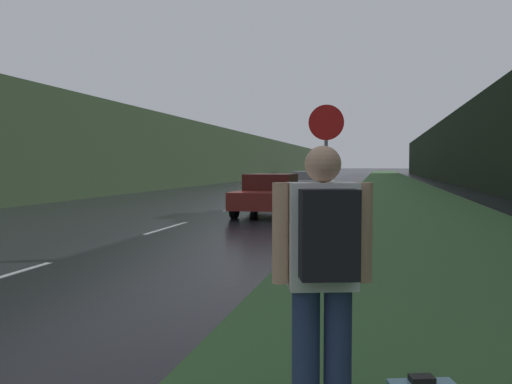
{
  "coord_description": "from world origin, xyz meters",
  "views": [
    {
      "loc": [
        5.66,
        -1.15,
        1.72
      ],
      "look_at": [
        2.16,
        14.28,
        0.94
      ],
      "focal_mm": 38.0,
      "sensor_mm": 36.0,
      "label": 1
    }
  ],
  "objects_px": {
    "hitchhiker_with_backpack": "(323,271)",
    "car_passing_near": "(270,194)",
    "delivery_truck": "(325,164)",
    "car_passing_far": "(309,184)",
    "stop_sign": "(326,160)"
  },
  "relations": [
    {
      "from": "hitchhiker_with_backpack",
      "to": "car_passing_near",
      "type": "distance_m",
      "value": 15.32
    },
    {
      "from": "hitchhiker_with_backpack",
      "to": "car_passing_far",
      "type": "relative_size",
      "value": 0.39
    },
    {
      "from": "stop_sign",
      "to": "delivery_truck",
      "type": "distance_m",
      "value": 69.1
    },
    {
      "from": "stop_sign",
      "to": "delivery_truck",
      "type": "relative_size",
      "value": 0.39
    },
    {
      "from": "stop_sign",
      "to": "hitchhiker_with_backpack",
      "type": "bearing_deg",
      "value": -84.67
    },
    {
      "from": "hitchhiker_with_backpack",
      "to": "car_passing_far",
      "type": "xyz_separation_m",
      "value": [
        -3.33,
        25.64,
        -0.33
      ]
    },
    {
      "from": "hitchhiker_with_backpack",
      "to": "delivery_truck",
      "type": "relative_size",
      "value": 0.24
    },
    {
      "from": "hitchhiker_with_backpack",
      "to": "delivery_truck",
      "type": "distance_m",
      "value": 76.69
    },
    {
      "from": "stop_sign",
      "to": "hitchhiker_with_backpack",
      "type": "xyz_separation_m",
      "value": [
        0.7,
        -7.55,
        -0.76
      ]
    },
    {
      "from": "stop_sign",
      "to": "car_passing_far",
      "type": "xyz_separation_m",
      "value": [
        -2.62,
        18.08,
        -1.1
      ]
    },
    {
      "from": "hitchhiker_with_backpack",
      "to": "car_passing_near",
      "type": "height_order",
      "value": "hitchhiker_with_backpack"
    },
    {
      "from": "car_passing_near",
      "to": "hitchhiker_with_backpack",
      "type": "bearing_deg",
      "value": 102.54
    },
    {
      "from": "hitchhiker_with_backpack",
      "to": "car_passing_near",
      "type": "bearing_deg",
      "value": 86.26
    },
    {
      "from": "delivery_truck",
      "to": "car_passing_near",
      "type": "bearing_deg",
      "value": -86.27
    },
    {
      "from": "stop_sign",
      "to": "car_passing_far",
      "type": "bearing_deg",
      "value": 98.25
    }
  ]
}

